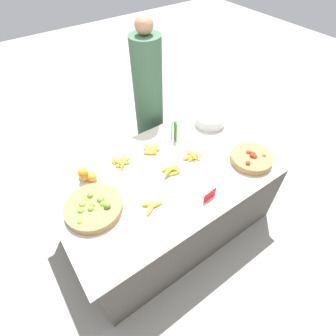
# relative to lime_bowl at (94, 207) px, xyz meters

# --- Properties ---
(ground_plane) EXTENTS (12.00, 12.00, 0.00)m
(ground_plane) POSITION_rel_lime_bowl_xyz_m (0.65, -0.01, -0.80)
(ground_plane) COLOR #A39E93
(market_table) EXTENTS (1.89, 1.12, 0.77)m
(market_table) POSITION_rel_lime_bowl_xyz_m (0.65, -0.01, -0.42)
(market_table) COLOR #4C4742
(market_table) RESTS_ON ground_plane
(lime_bowl) EXTENTS (0.42, 0.42, 0.10)m
(lime_bowl) POSITION_rel_lime_bowl_xyz_m (0.00, 0.00, 0.00)
(lime_bowl) COLOR olive
(lime_bowl) RESTS_ON market_table
(tomato_basket) EXTENTS (0.36, 0.36, 0.10)m
(tomato_basket) POSITION_rel_lime_bowl_xyz_m (1.31, -0.31, 0.00)
(tomato_basket) COLOR olive
(tomato_basket) RESTS_ON market_table
(orange_pile) EXTENTS (0.13, 0.14, 0.13)m
(orange_pile) POSITION_rel_lime_bowl_xyz_m (0.08, 0.31, 0.02)
(orange_pile) COLOR orange
(orange_pile) RESTS_ON market_table
(metal_bowl) EXTENTS (0.30, 0.30, 0.10)m
(metal_bowl) POSITION_rel_lime_bowl_xyz_m (1.37, 0.29, 0.02)
(metal_bowl) COLOR #B7B7BF
(metal_bowl) RESTS_ON market_table
(price_sign) EXTENTS (0.13, 0.02, 0.09)m
(price_sign) POSITION_rel_lime_bowl_xyz_m (0.75, -0.41, 0.01)
(price_sign) COLOR red
(price_sign) RESTS_ON market_table
(veg_bundle) EXTENTS (0.04, 0.06, 0.20)m
(veg_bundle) POSITION_rel_lime_bowl_xyz_m (0.94, 0.29, 0.07)
(veg_bundle) COLOR #4C8E42
(veg_bundle) RESTS_ON market_table
(banana_bunch_front_center) EXTENTS (0.16, 0.16, 0.06)m
(banana_bunch_front_center) POSITION_rel_lime_bowl_xyz_m (0.92, 0.01, -0.01)
(banana_bunch_front_center) COLOR gold
(banana_bunch_front_center) RESTS_ON market_table
(banana_bunch_front_right) EXTENTS (0.17, 0.13, 0.03)m
(banana_bunch_front_right) POSITION_rel_lime_bowl_xyz_m (0.36, -0.22, -0.02)
(banana_bunch_front_right) COLOR gold
(banana_bunch_front_right) RESTS_ON market_table
(banana_bunch_back_center) EXTENTS (0.17, 0.17, 0.05)m
(banana_bunch_back_center) POSITION_rel_lime_bowl_xyz_m (0.38, 0.31, -0.01)
(banana_bunch_back_center) COLOR gold
(banana_bunch_back_center) RESTS_ON market_table
(banana_bunch_front_left) EXTENTS (0.18, 0.18, 0.05)m
(banana_bunch_front_left) POSITION_rel_lime_bowl_xyz_m (0.68, 0.28, -0.01)
(banana_bunch_front_left) COLOR gold
(banana_bunch_front_left) RESTS_ON market_table
(banana_bunch_middle_right) EXTENTS (0.18, 0.13, 0.06)m
(banana_bunch_middle_right) POSITION_rel_lime_bowl_xyz_m (0.68, -0.02, -0.01)
(banana_bunch_middle_right) COLOR gold
(banana_bunch_middle_right) RESTS_ON market_table
(vendor_person) EXTENTS (0.29, 0.29, 1.70)m
(vendor_person) POSITION_rel_lime_bowl_xyz_m (0.99, 0.80, -0.01)
(vendor_person) COLOR #385B42
(vendor_person) RESTS_ON ground_plane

